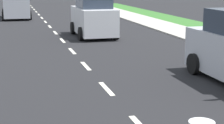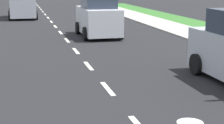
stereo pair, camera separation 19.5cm
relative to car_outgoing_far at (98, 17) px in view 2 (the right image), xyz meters
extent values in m
plane|color=black|center=(-1.83, 2.29, -1.04)|extent=(96.00, 96.00, 0.00)
cube|color=silver|center=(-1.83, -10.01, -1.04)|extent=(0.14, 1.40, 0.01)
cube|color=silver|center=(-1.83, -7.01, -1.04)|extent=(0.14, 1.40, 0.01)
cube|color=silver|center=(-1.83, -4.01, -1.04)|extent=(0.14, 1.40, 0.01)
cube|color=silver|center=(-1.83, -1.01, -1.04)|extent=(0.14, 1.40, 0.01)
cube|color=silver|center=(-1.83, 1.99, -1.04)|extent=(0.14, 1.40, 0.01)
cube|color=silver|center=(-1.83, 4.99, -1.04)|extent=(0.14, 1.40, 0.01)
cube|color=silver|center=(-1.83, 7.99, -1.04)|extent=(0.14, 1.40, 0.01)
cube|color=silver|center=(-1.83, 10.99, -1.04)|extent=(0.14, 1.40, 0.01)
cube|color=silver|center=(-1.83, 13.99, -1.04)|extent=(0.14, 1.40, 0.01)
cube|color=silver|center=(-1.83, 16.99, -1.04)|extent=(0.14, 1.40, 0.01)
cube|color=silver|center=(-1.83, 19.99, -1.04)|extent=(0.14, 1.40, 0.01)
cube|color=silver|center=(-1.83, 22.99, -1.04)|extent=(0.14, 1.40, 0.01)
cube|color=silver|center=(-1.83, 25.99, -1.04)|extent=(0.14, 1.40, 0.01)
cube|color=silver|center=(-1.83, 28.99, -1.04)|extent=(0.14, 1.40, 0.01)
cube|color=silver|center=(-3.77, 11.18, -0.08)|extent=(1.90, 4.60, 1.56)
cylinder|color=black|center=(-2.80, 9.75, -0.70)|extent=(0.22, 0.68, 0.68)
cylinder|color=black|center=(-4.74, 9.75, -0.70)|extent=(0.22, 0.68, 0.68)
cylinder|color=black|center=(-2.80, 12.61, -0.70)|extent=(0.22, 0.68, 0.68)
cylinder|color=black|center=(-4.74, 12.61, -0.70)|extent=(0.22, 0.68, 0.68)
cube|color=silver|center=(0.00, 0.02, -0.18)|extent=(1.79, 3.97, 1.36)
cube|color=#2D3847|center=(0.00, -0.08, 0.85)|extent=(1.57, 2.18, 0.70)
cylinder|color=black|center=(-0.91, 1.25, -0.70)|extent=(0.22, 0.68, 0.68)
cylinder|color=black|center=(0.91, 1.25, -0.70)|extent=(0.22, 0.68, 0.68)
cylinder|color=black|center=(-0.91, -1.21, -0.70)|extent=(0.22, 0.68, 0.68)
cylinder|color=black|center=(0.91, -1.21, -0.70)|extent=(0.22, 0.68, 0.68)
cylinder|color=black|center=(1.35, -9.05, -0.70)|extent=(0.22, 0.68, 0.68)
camera|label=1|loc=(-4.39, -20.14, 1.99)|focal=61.78mm
camera|label=2|loc=(-4.20, -20.19, 1.99)|focal=61.78mm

